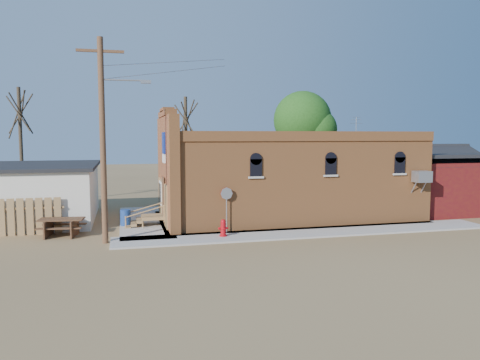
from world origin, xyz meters
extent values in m
plane|color=brown|center=(0.00, 0.00, 0.00)|extent=(120.00, 120.00, 0.00)
cube|color=#9E9991|center=(1.50, 0.90, 0.04)|extent=(19.00, 2.20, 0.08)
cube|color=#9E9991|center=(-6.30, 6.00, 0.04)|extent=(2.60, 10.00, 0.08)
cube|color=#BB6E39|center=(2.00, 5.50, 2.25)|extent=(14.00, 7.00, 4.50)
cube|color=black|center=(2.00, 5.50, 4.55)|extent=(13.80, 6.80, 0.12)
cube|color=#BB6E39|center=(-5.00, 5.50, 2.90)|extent=(0.50, 7.40, 5.80)
cube|color=navy|center=(-5.30, 4.30, 4.00)|extent=(0.08, 1.10, 1.56)
cube|color=#99999E|center=(8.10, 1.55, 2.60)|extent=(0.85, 0.65, 0.60)
cube|color=#530E14|center=(11.50, 5.50, 1.60)|extent=(5.00, 6.00, 3.20)
cylinder|color=#502E20|center=(-8.20, 1.20, 4.50)|extent=(0.26, 0.26, 9.00)
cube|color=#502E20|center=(-8.20, 1.20, 8.40)|extent=(2.00, 0.12, 0.12)
cylinder|color=#99999E|center=(-7.30, 1.20, 7.20)|extent=(1.80, 0.08, 0.08)
cube|color=#99999E|center=(-6.30, 1.20, 7.15)|extent=(0.45, 0.22, 0.14)
cylinder|color=#453A27|center=(-3.00, 13.00, 3.75)|extent=(0.24, 0.24, 7.50)
cylinder|color=#453A27|center=(-14.00, 14.00, 4.00)|extent=(0.24, 0.24, 8.00)
cylinder|color=#453A27|center=(6.00, 13.50, 3.15)|extent=(0.28, 0.28, 6.30)
sphere|color=#1E4714|center=(6.00, 13.50, 5.95)|extent=(4.40, 4.40, 4.40)
cylinder|color=#AC0910|center=(-2.88, 0.95, 0.11)|extent=(0.43, 0.43, 0.07)
cylinder|color=#AC0910|center=(-2.88, 0.95, 0.45)|extent=(0.30, 0.30, 0.61)
sphere|color=#AC0910|center=(-2.88, 0.95, 0.76)|extent=(0.24, 0.24, 0.24)
cylinder|color=#AC0910|center=(-2.88, 0.79, 0.45)|extent=(0.14, 0.16, 0.11)
cylinder|color=#AC0910|center=(-3.03, 0.95, 0.45)|extent=(0.16, 0.14, 0.11)
cylinder|color=#AC0910|center=(-2.72, 0.95, 0.45)|extent=(0.16, 0.14, 0.11)
cylinder|color=#99999E|center=(-2.53, 1.80, 1.08)|extent=(0.07, 0.07, 1.99)
cylinder|color=#99999E|center=(-2.53, 1.78, 1.98)|extent=(0.60, 0.04, 0.60)
cylinder|color=#BA0A16|center=(-2.53, 1.82, 1.98)|extent=(0.60, 0.04, 0.60)
cylinder|color=navy|center=(-7.30, 4.79, 0.49)|extent=(0.62, 0.62, 0.83)
cube|color=#4E311F|center=(-10.94, 3.29, 0.40)|extent=(0.28, 1.58, 0.79)
cube|color=#4E311F|center=(-9.59, 3.11, 0.40)|extent=(0.28, 1.58, 0.79)
cube|color=#4E311F|center=(-10.27, 3.20, 0.82)|extent=(2.14, 1.17, 0.07)
cube|color=#4E311F|center=(-10.35, 2.58, 0.48)|extent=(2.06, 0.55, 0.06)
cube|color=#4E311F|center=(-10.18, 3.82, 0.48)|extent=(2.06, 0.55, 0.06)
camera|label=1|loc=(-7.36, -20.15, 4.79)|focal=35.00mm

